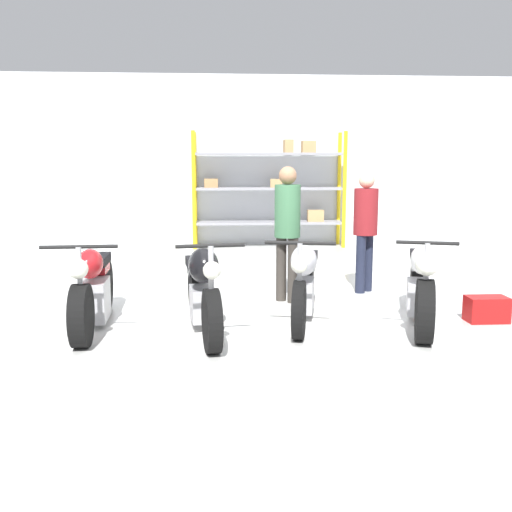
{
  "coord_description": "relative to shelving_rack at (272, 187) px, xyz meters",
  "views": [
    {
      "loc": [
        -0.41,
        -5.88,
        1.69
      ],
      "look_at": [
        0.0,
        0.4,
        0.7
      ],
      "focal_mm": 40.0,
      "sensor_mm": 36.0,
      "label": 1
    }
  ],
  "objects": [
    {
      "name": "motorcycle_silver",
      "position": [
        -0.17,
        -5.86,
        -0.83
      ],
      "size": [
        0.77,
        2.05,
        0.97
      ],
      "rotation": [
        0.0,
        0.0,
        -1.79
      ],
      "color": "black",
      "rests_on": "ground_plane"
    },
    {
      "name": "shelving_rack",
      "position": [
        0.0,
        0.0,
        0.0
      ],
      "size": [
        3.19,
        0.63,
        2.4
      ],
      "color": "yellow",
      "rests_on": "ground_plane"
    },
    {
      "name": "back_wall",
      "position": [
        -0.7,
        0.36,
        0.53
      ],
      "size": [
        30.0,
        0.08,
        3.6
      ],
      "color": "silver",
      "rests_on": "ground_plane"
    },
    {
      "name": "person_near_rack",
      "position": [
        0.85,
        -4.51,
        -0.32
      ],
      "size": [
        0.45,
        0.45,
        1.61
      ],
      "rotation": [
        0.0,
        0.0,
        2.32
      ],
      "color": "#1E2338",
      "rests_on": "ground_plane"
    },
    {
      "name": "motorcycle_black",
      "position": [
        -1.29,
        -6.21,
        -0.83
      ],
      "size": [
        0.63,
        2.09,
        1.0
      ],
      "rotation": [
        0.0,
        0.0,
        -1.43
      ],
      "color": "black",
      "rests_on": "ground_plane"
    },
    {
      "name": "toolbox",
      "position": [
        1.82,
        -6.1,
        -1.13
      ],
      "size": [
        0.44,
        0.26,
        0.28
      ],
      "color": "red",
      "rests_on": "ground_plane"
    },
    {
      "name": "ground_plane",
      "position": [
        -0.7,
        -6.13,
        -1.27
      ],
      "size": [
        30.0,
        30.0,
        0.0
      ],
      "primitive_type": "plane",
      "color": "silver"
    },
    {
      "name": "motorcycle_red",
      "position": [
        -2.45,
        -5.97,
        -0.87
      ],
      "size": [
        0.71,
        2.05,
        0.97
      ],
      "rotation": [
        0.0,
        0.0,
        -1.52
      ],
      "color": "black",
      "rests_on": "ground_plane"
    },
    {
      "name": "motorcycle_white",
      "position": [
        1.06,
        -6.12,
        -0.85
      ],
      "size": [
        0.86,
        2.03,
        0.99
      ],
      "rotation": [
        0.0,
        0.0,
        -1.87
      ],
      "color": "black",
      "rests_on": "ground_plane"
    },
    {
      "name": "person_browsing",
      "position": [
        -0.26,
        -5.01,
        -0.27
      ],
      "size": [
        0.45,
        0.45,
        1.69
      ],
      "rotation": [
        0.0,
        0.0,
        3.98
      ],
      "color": "#38332D",
      "rests_on": "ground_plane"
    }
  ]
}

